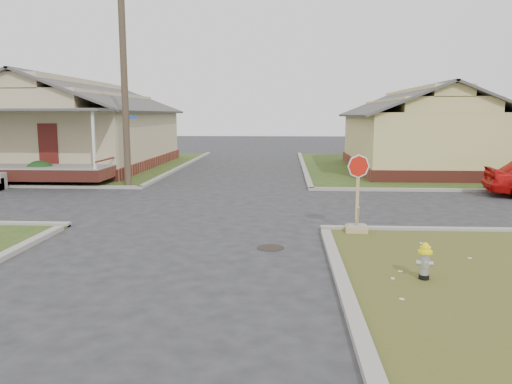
{
  "coord_description": "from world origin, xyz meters",
  "views": [
    {
      "loc": [
        2.54,
        -11.91,
        3.12
      ],
      "look_at": [
        1.76,
        1.0,
        1.1
      ],
      "focal_mm": 35.0,
      "sensor_mm": 36.0,
      "label": 1
    }
  ],
  "objects": [
    {
      "name": "utility_pole",
      "position": [
        -4.2,
        8.9,
        4.66
      ],
      "size": [
        1.8,
        0.28,
        9.0
      ],
      "color": "#403225",
      "rests_on": "ground"
    },
    {
      "name": "fire_hydrant",
      "position": [
        5.16,
        -2.71,
        0.44
      ],
      "size": [
        0.26,
        0.26,
        0.71
      ],
      "rotation": [
        0.0,
        0.0,
        -0.23
      ],
      "color": "black",
      "rests_on": "ground"
    },
    {
      "name": "hedge_right",
      "position": [
        -8.31,
        9.39,
        0.58
      ],
      "size": [
        1.39,
        1.14,
        1.06
      ],
      "primitive_type": "ellipsoid",
      "color": "black",
      "rests_on": "verge_far_left"
    },
    {
      "name": "stop_sign",
      "position": [
        4.42,
        1.11,
        0.49
      ],
      "size": [
        0.58,
        0.57,
        2.05
      ],
      "rotation": [
        0.0,
        0.0,
        -0.07
      ],
      "color": "#A28858",
      "rests_on": "ground"
    },
    {
      "name": "ground",
      "position": [
        0.0,
        0.0,
        0.0
      ],
      "size": [
        120.0,
        120.0,
        0.0
      ],
      "primitive_type": "plane",
      "color": "#252527",
      "rests_on": "ground"
    },
    {
      "name": "curbs",
      "position": [
        0.0,
        5.0,
        0.0
      ],
      "size": [
        80.0,
        40.0,
        0.12
      ],
      "primitive_type": null,
      "color": "gray",
      "rests_on": "ground"
    },
    {
      "name": "side_house_yellow",
      "position": [
        10.0,
        16.5,
        2.19
      ],
      "size": [
        7.6,
        11.6,
        4.7
      ],
      "color": "brown",
      "rests_on": "ground"
    },
    {
      "name": "corner_house",
      "position": [
        -10.0,
        16.68,
        2.28
      ],
      "size": [
        10.1,
        15.5,
        5.3
      ],
      "color": "brown",
      "rests_on": "ground"
    },
    {
      "name": "verge_far_left",
      "position": [
        -13.0,
        18.0,
        0.03
      ],
      "size": [
        19.0,
        19.0,
        0.05
      ],
      "primitive_type": "cube",
      "color": "#2D4217",
      "rests_on": "ground"
    },
    {
      "name": "manhole",
      "position": [
        2.2,
        -0.5,
        0.01
      ],
      "size": [
        0.64,
        0.64,
        0.01
      ],
      "primitive_type": "cylinder",
      "color": "black",
      "rests_on": "ground"
    }
  ]
}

